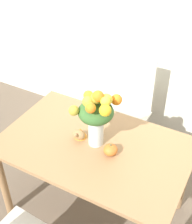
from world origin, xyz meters
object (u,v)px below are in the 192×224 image
object	(u,v)px
pumpkin	(110,150)
dining_chair_near_window	(127,109)
flower_vase	(97,114)
turkey_figurine	(79,134)

from	to	relation	value
pumpkin	dining_chair_near_window	distance (m)	0.91
flower_vase	pumpkin	distance (m)	0.27
flower_vase	turkey_figurine	distance (m)	0.27
flower_vase	pumpkin	size ratio (longest dim) A/B	4.62
pumpkin	dining_chair_near_window	xyz separation A→B (m)	(-0.23, 0.84, -0.28)
turkey_figurine	dining_chair_near_window	distance (m)	0.84
pumpkin	turkey_figurine	bearing A→B (deg)	171.02
pumpkin	dining_chair_near_window	world-z (taller)	dining_chair_near_window
dining_chair_near_window	turkey_figurine	bearing A→B (deg)	-92.30
flower_vase	pumpkin	xyz separation A→B (m)	(0.13, -0.05, -0.23)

